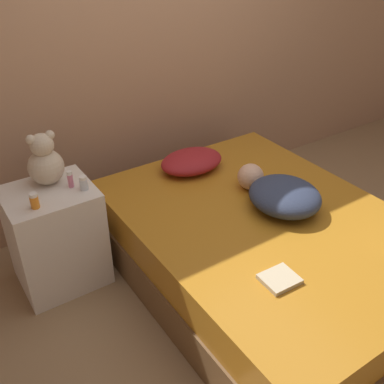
{
  "coord_description": "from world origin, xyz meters",
  "views": [
    {
      "loc": [
        -1.6,
        -1.59,
        2.05
      ],
      "look_at": [
        -0.38,
        0.26,
        0.67
      ],
      "focal_mm": 42.0,
      "sensor_mm": 36.0,
      "label": 1
    }
  ],
  "objects_px": {
    "pillow": "(192,161)",
    "bottle_pink": "(70,179)",
    "person_lying": "(280,193)",
    "bottle_orange": "(34,201)",
    "book": "(280,279)",
    "teddy_bear": "(45,162)",
    "bottle_clear": "(84,183)"
  },
  "relations": [
    {
      "from": "person_lying",
      "to": "book",
      "type": "bearing_deg",
      "value": -136.29
    },
    {
      "from": "person_lying",
      "to": "bottle_clear",
      "type": "xyz_separation_m",
      "value": [
        -1.04,
        0.57,
        0.13
      ]
    },
    {
      "from": "teddy_bear",
      "to": "book",
      "type": "relative_size",
      "value": 1.77
    },
    {
      "from": "bottle_clear",
      "to": "pillow",
      "type": "bearing_deg",
      "value": 8.1
    },
    {
      "from": "bottle_orange",
      "to": "book",
      "type": "relative_size",
      "value": 0.5
    },
    {
      "from": "teddy_bear",
      "to": "bottle_pink",
      "type": "bearing_deg",
      "value": -52.7
    },
    {
      "from": "book",
      "to": "bottle_orange",
      "type": "bearing_deg",
      "value": 129.65
    },
    {
      "from": "bottle_clear",
      "to": "book",
      "type": "relative_size",
      "value": 0.47
    },
    {
      "from": "bottle_pink",
      "to": "bottle_orange",
      "type": "xyz_separation_m",
      "value": [
        -0.24,
        -0.1,
        -0.01
      ]
    },
    {
      "from": "pillow",
      "to": "teddy_bear",
      "type": "height_order",
      "value": "teddy_bear"
    },
    {
      "from": "bottle_orange",
      "to": "book",
      "type": "height_order",
      "value": "bottle_orange"
    },
    {
      "from": "person_lying",
      "to": "pillow",
      "type": "bearing_deg",
      "value": 102.7
    },
    {
      "from": "pillow",
      "to": "bottle_orange",
      "type": "relative_size",
      "value": 5.0
    },
    {
      "from": "person_lying",
      "to": "bottle_clear",
      "type": "relative_size",
      "value": 7.29
    },
    {
      "from": "person_lying",
      "to": "teddy_bear",
      "type": "height_order",
      "value": "teddy_bear"
    },
    {
      "from": "pillow",
      "to": "bottle_pink",
      "type": "bearing_deg",
      "value": -176.87
    },
    {
      "from": "person_lying",
      "to": "bottle_clear",
      "type": "height_order",
      "value": "bottle_clear"
    },
    {
      "from": "bottle_pink",
      "to": "pillow",
      "type": "bearing_deg",
      "value": 3.13
    },
    {
      "from": "person_lying",
      "to": "bottle_orange",
      "type": "xyz_separation_m",
      "value": [
        -1.34,
        0.54,
        0.14
      ]
    },
    {
      "from": "person_lying",
      "to": "bottle_pink",
      "type": "xyz_separation_m",
      "value": [
        -1.09,
        0.64,
        0.14
      ]
    },
    {
      "from": "bottle_clear",
      "to": "bottle_orange",
      "type": "relative_size",
      "value": 0.93
    },
    {
      "from": "bottle_pink",
      "to": "bottle_clear",
      "type": "relative_size",
      "value": 1.2
    },
    {
      "from": "bottle_clear",
      "to": "book",
      "type": "height_order",
      "value": "bottle_clear"
    },
    {
      "from": "bottle_pink",
      "to": "book",
      "type": "distance_m",
      "value": 1.32
    },
    {
      "from": "pillow",
      "to": "bottle_pink",
      "type": "distance_m",
      "value": 0.91
    },
    {
      "from": "bottle_clear",
      "to": "bottle_orange",
      "type": "height_order",
      "value": "bottle_orange"
    },
    {
      "from": "bottle_pink",
      "to": "bottle_orange",
      "type": "bearing_deg",
      "value": -156.81
    },
    {
      "from": "person_lying",
      "to": "teddy_bear",
      "type": "relative_size",
      "value": 1.93
    },
    {
      "from": "teddy_bear",
      "to": "bottle_orange",
      "type": "relative_size",
      "value": 3.51
    },
    {
      "from": "person_lying",
      "to": "bottle_pink",
      "type": "bearing_deg",
      "value": 146.04
    },
    {
      "from": "teddy_bear",
      "to": "bottle_orange",
      "type": "xyz_separation_m",
      "value": [
        -0.15,
        -0.23,
        -0.1
      ]
    },
    {
      "from": "teddy_bear",
      "to": "book",
      "type": "height_order",
      "value": "teddy_bear"
    }
  ]
}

